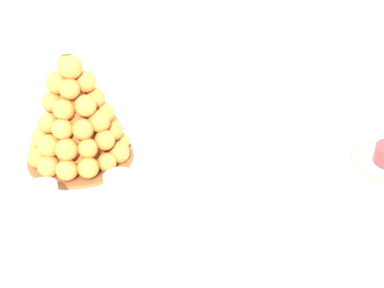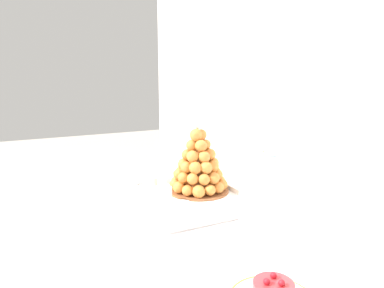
{
  "view_description": "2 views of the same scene",
  "coord_description": "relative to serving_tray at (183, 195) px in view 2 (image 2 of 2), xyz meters",
  "views": [
    {
      "loc": [
        -0.13,
        -0.82,
        1.33
      ],
      "look_at": [
        0.07,
        -0.05,
        0.85
      ],
      "focal_mm": 46.57,
      "sensor_mm": 36.0,
      "label": 1
    },
    {
      "loc": [
        1.01,
        -0.49,
        1.19
      ],
      "look_at": [
        -0.03,
        0.04,
        0.95
      ],
      "focal_mm": 33.47,
      "sensor_mm": 36.0,
      "label": 2
    }
  ],
  "objects": [
    {
      "name": "dessert_cup_mid_left",
      "position": [
        -0.08,
        -0.1,
        0.03
      ],
      "size": [
        0.05,
        0.05,
        0.06
      ],
      "color": "silver",
      "rests_on": "serving_tray"
    },
    {
      "name": "dessert_cup_left",
      "position": [
        -0.21,
        -0.12,
        0.03
      ],
      "size": [
        0.05,
        0.05,
        0.05
      ],
      "color": "silver",
      "rests_on": "serving_tray"
    },
    {
      "name": "dessert_cup_centre",
      "position": [
        0.06,
        -0.1,
        0.03
      ],
      "size": [
        0.06,
        0.06,
        0.06
      ],
      "color": "silver",
      "rests_on": "serving_tray"
    },
    {
      "name": "serving_tray",
      "position": [
        0.0,
        0.0,
        0.0
      ],
      "size": [
        0.56,
        0.38,
        0.02
      ],
      "color": "white",
      "rests_on": "buffet_table"
    },
    {
      "name": "wine_glass",
      "position": [
        -0.06,
        0.1,
        0.11
      ],
      "size": [
        0.07,
        0.07,
        0.16
      ],
      "color": "silver",
      "rests_on": "buffet_table"
    },
    {
      "name": "creme_brulee_ramekin",
      "position": [
        -0.19,
        -0.01,
        0.01
      ],
      "size": [
        0.1,
        0.1,
        0.02
      ],
      "color": "white",
      "rests_on": "serving_tray"
    },
    {
      "name": "buffet_table",
      "position": [
        0.13,
        -0.06,
        -0.1
      ],
      "size": [
        1.46,
        0.9,
        0.74
      ],
      "color": "brown",
      "rests_on": "ground_plane"
    },
    {
      "name": "macaron_goblet",
      "position": [
        0.46,
        0.0,
        0.16
      ],
      "size": [
        0.12,
        0.12,
        0.26
      ],
      "color": "white",
      "rests_on": "buffet_table"
    },
    {
      "name": "backdrop_wall",
      "position": [
        0.13,
        0.88,
        0.51
      ],
      "size": [
        4.8,
        0.1,
        2.5
      ],
      "primitive_type": "cube",
      "color": "silver",
      "rests_on": "ground_plane"
    },
    {
      "name": "dessert_cup_mid_right",
      "position": [
        0.2,
        -0.1,
        0.03
      ],
      "size": [
        0.05,
        0.05,
        0.05
      ],
      "color": "silver",
      "rests_on": "serving_tray"
    },
    {
      "name": "croquembouche",
      "position": [
        -0.0,
        0.07,
        0.11
      ],
      "size": [
        0.23,
        0.23,
        0.28
      ],
      "color": "brown",
      "rests_on": "serving_tray"
    }
  ]
}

